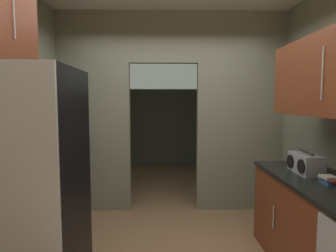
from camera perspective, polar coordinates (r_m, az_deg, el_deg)
name	(u,v)px	position (r m, az deg, el deg)	size (l,w,h in m)	color
kitchen_partition	(174,106)	(4.06, 1.15, 4.10)	(3.20, 0.12, 2.82)	gray
adjoining_room_shell	(168,109)	(6.06, 0.08, 3.43)	(3.20, 3.02, 2.82)	gray
refrigerator	(25,190)	(2.44, -26.83, -11.36)	(0.79, 0.79, 1.83)	black
boombox	(306,164)	(3.01, 25.97, -6.83)	(0.20, 0.36, 0.21)	#B2B2B7
book_stack	(329,180)	(2.74, 29.75, -9.42)	(0.12, 0.15, 0.06)	#2D609E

